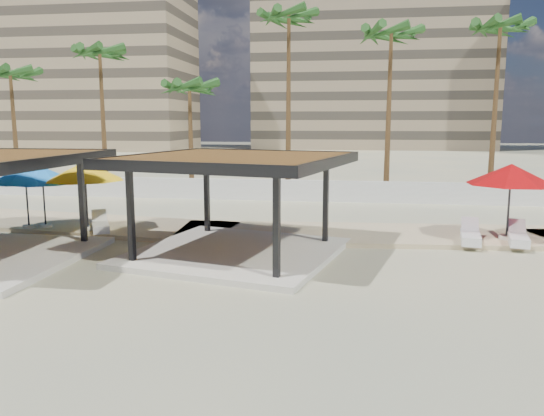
% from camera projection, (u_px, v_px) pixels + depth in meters
% --- Properties ---
extents(ground, '(200.00, 200.00, 0.00)m').
position_uv_depth(ground, '(316.00, 289.00, 14.44)').
color(ground, '#CEBB88').
rests_on(ground, ground).
extents(promenade, '(44.45, 7.97, 0.24)m').
position_uv_depth(promenade, '(377.00, 232.00, 21.62)').
color(promenade, '#C6B284').
rests_on(promenade, ground).
extents(boundary_wall, '(56.00, 0.30, 1.20)m').
position_uv_depth(boundary_wall, '(335.00, 191.00, 29.96)').
color(boundary_wall, silver).
rests_on(boundary_wall, ground).
extents(building_west, '(34.00, 16.00, 32.40)m').
position_uv_depth(building_west, '(82.00, 53.00, 84.39)').
color(building_west, '#937F60').
rests_on(building_west, ground).
extents(building_mid, '(38.00, 16.00, 30.40)m').
position_uv_depth(building_mid, '(372.00, 61.00, 87.68)').
color(building_mid, '#847259').
rests_on(building_mid, ground).
extents(pavilion_central, '(8.14, 8.14, 3.43)m').
position_uv_depth(pavilion_central, '(235.00, 196.00, 17.76)').
color(pavilion_central, beige).
rests_on(pavilion_central, ground).
extents(umbrella_a, '(3.32, 3.32, 2.52)m').
position_uv_depth(umbrella_a, '(42.00, 175.00, 21.64)').
color(umbrella_a, beige).
rests_on(umbrella_a, promenade).
extents(umbrella_b, '(3.43, 3.43, 2.76)m').
position_uv_depth(umbrella_b, '(85.00, 171.00, 21.07)').
color(umbrella_b, beige).
rests_on(umbrella_b, promenade).
extents(umbrella_c, '(4.13, 4.13, 2.81)m').
position_uv_depth(umbrella_c, '(511.00, 175.00, 19.37)').
color(umbrella_c, beige).
rests_on(umbrella_c, promenade).
extents(umbrella_f, '(3.24, 3.24, 2.59)m').
position_uv_depth(umbrella_f, '(25.00, 174.00, 21.47)').
color(umbrella_f, beige).
rests_on(umbrella_f, promenade).
extents(lounger_a, '(1.43, 1.93, 0.71)m').
position_uv_depth(lounger_a, '(100.00, 226.00, 21.39)').
color(lounger_a, silver).
rests_on(lounger_a, promenade).
extents(lounger_b, '(0.98, 2.02, 0.73)m').
position_uv_depth(lounger_b, '(518.00, 238.00, 19.09)').
color(lounger_b, silver).
rests_on(lounger_b, promenade).
extents(lounger_c, '(0.95, 2.07, 0.75)m').
position_uv_depth(lounger_c, '(470.00, 237.00, 19.33)').
color(lounger_c, silver).
rests_on(lounger_c, promenade).
extents(palm_a, '(3.00, 3.00, 8.37)m').
position_uv_depth(palm_a, '(10.00, 78.00, 34.15)').
color(palm_a, brown).
rests_on(palm_a, ground).
extents(palm_b, '(3.00, 3.00, 9.63)m').
position_uv_depth(palm_b, '(100.00, 58.00, 33.48)').
color(palm_b, brown).
rests_on(palm_b, ground).
extents(palm_c, '(3.00, 3.00, 7.40)m').
position_uv_depth(palm_c, '(190.00, 91.00, 32.37)').
color(palm_c, brown).
rests_on(palm_c, ground).
extents(palm_d, '(3.00, 3.00, 11.50)m').
position_uv_depth(palm_d, '(289.00, 25.00, 31.66)').
color(palm_d, brown).
rests_on(palm_d, ground).
extents(palm_e, '(3.00, 3.00, 10.31)m').
position_uv_depth(palm_e, '(391.00, 41.00, 30.49)').
color(palm_e, brown).
rests_on(palm_e, ground).
extents(palm_f, '(3.00, 3.00, 10.59)m').
position_uv_depth(palm_f, '(500.00, 34.00, 29.78)').
color(palm_f, brown).
rests_on(palm_f, ground).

